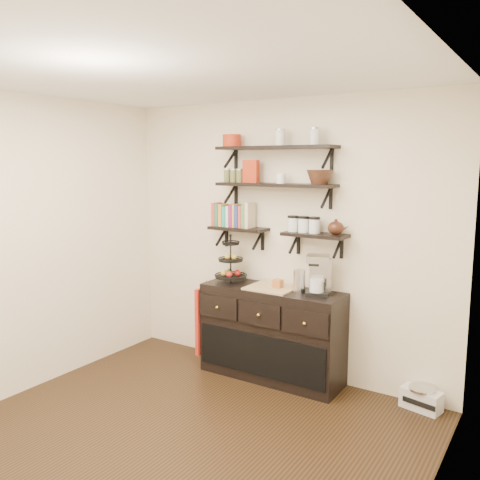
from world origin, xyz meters
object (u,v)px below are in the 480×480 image
at_px(sideboard, 272,333).
at_px(coffee_maker, 319,276).
at_px(fruit_stand, 231,266).
at_px(radio, 421,399).

bearing_deg(sideboard, coffee_maker, 3.07).
relative_size(fruit_stand, radio, 1.30).
bearing_deg(sideboard, fruit_stand, 179.62).
relative_size(coffee_maker, radio, 1.03).
distance_m(sideboard, radio, 1.45).
relative_size(sideboard, radio, 3.90).
height_order(sideboard, radio, sideboard).
bearing_deg(coffee_maker, radio, -13.96).
relative_size(fruit_stand, coffee_maker, 1.26).
xyz_separation_m(fruit_stand, coffee_maker, (0.94, 0.02, 0.01)).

